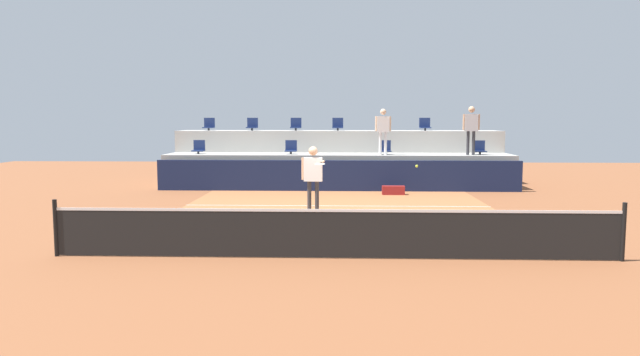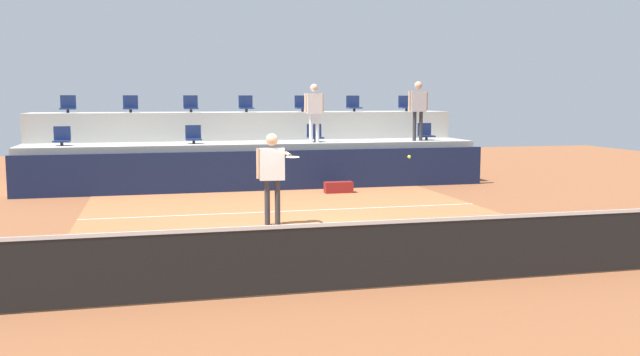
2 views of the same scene
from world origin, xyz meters
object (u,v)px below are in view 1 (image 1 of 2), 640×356
Objects in this scene: stadium_chair_upper_far_left at (209,125)px; stadium_chair_upper_center at (338,125)px; stadium_chair_lower_right at (385,148)px; stadium_chair_upper_mid_left at (296,125)px; stadium_chair_lower_far_left at (199,148)px; stadium_chair_upper_left at (252,125)px; tennis_ball at (417,166)px; stadium_chair_upper_mid_right at (382,125)px; stadium_chair_lower_far_right at (479,149)px; stadium_chair_lower_left at (291,148)px; spectator_in_grey at (471,125)px; stadium_chair_upper_right at (425,125)px; spectator_in_white at (383,127)px; tennis_player at (313,173)px; stadium_chair_upper_far_right at (470,125)px; equipment_bag at (393,190)px.

stadium_chair_upper_center is at bearing 0.00° from stadium_chair_upper_far_left.
stadium_chair_lower_right is 1.00× the size of stadium_chair_upper_far_left.
stadium_chair_upper_far_left is 3.58m from stadium_chair_upper_mid_left.
stadium_chair_lower_far_left is 1.00× the size of stadium_chair_upper_left.
stadium_chair_upper_mid_right is at bearing 91.83° from tennis_ball.
stadium_chair_upper_center is (5.29, 0.00, 0.00)m from stadium_chair_upper_far_left.
stadium_chair_lower_far_right is 9.03m from stadium_chair_upper_left.
spectator_in_grey is (6.65, -0.38, 0.87)m from stadium_chair_lower_left.
stadium_chair_upper_right is 0.31× the size of spectator_in_white.
tennis_player reaches higher than tennis_ball.
stadium_chair_upper_far_left is at bearing 170.36° from stadium_chair_lower_far_right.
stadium_chair_upper_center is at bearing 45.69° from stadium_chair_lower_left.
stadium_chair_upper_mid_left is 6.96m from spectator_in_grey.
stadium_chair_lower_right is 0.28× the size of tennis_player.
spectator_in_white is (-1.85, -2.18, -0.04)m from stadium_chair_upper_right.
stadium_chair_upper_far_right is 4.26m from spectator_in_white.
tennis_ball is (2.08, -8.68, -0.96)m from stadium_chair_upper_center.
stadium_chair_upper_right is at bearing 180.00° from stadium_chair_upper_far_right.
tennis_ball is at bearing -99.47° from stadium_chair_upper_right.
stadium_chair_lower_far_left reaches higher than equipment_bag.
stadium_chair_upper_mid_right reaches higher than stadium_chair_lower_right.
spectator_in_white is at bearing -149.17° from stadium_chair_upper_far_right.
spectator_in_grey is at bearing -57.98° from stadium_chair_upper_right.
spectator_in_white is (6.97, -2.18, -0.04)m from stadium_chair_upper_far_left.
spectator_in_grey is (5.49, 5.98, 1.20)m from tennis_player.
stadium_chair_upper_far_left is (-0.01, 1.80, 0.85)m from stadium_chair_lower_far_left.
stadium_chair_lower_far_left is 7.36m from stadium_chair_upper_mid_right.
spectator_in_white is 2.23× the size of equipment_bag.
spectator_in_grey reaches higher than stadium_chair_upper_far_left.
equipment_bag is (-3.39, -2.17, -1.31)m from stadium_chair_lower_far_right.
tennis_ball is (7.36, -6.88, -0.11)m from stadium_chair_lower_far_left.
stadium_chair_lower_left is at bearing -134.31° from stadium_chair_upper_center.
stadium_chair_lower_far_left is at bearing 136.91° from tennis_ball.
stadium_chair_upper_mid_left reaches higher than equipment_bag.
stadium_chair_upper_mid_right is at bearing 152.83° from stadium_chair_lower_far_right.
stadium_chair_upper_center is 0.29× the size of spectator_in_grey.
stadium_chair_upper_center reaches higher than stadium_chair_lower_left.
stadium_chair_upper_right is 1.81m from stadium_chair_upper_far_right.
tennis_ball is at bearing -76.53° from stadium_chair_upper_center.
stadium_chair_upper_right is (8.82, 0.00, 0.00)m from stadium_chair_upper_far_left.
stadium_chair_upper_mid_right is at bearing 0.00° from stadium_chair_upper_far_left.
stadium_chair_lower_far_left is 0.31× the size of spectator_in_white.
stadium_chair_lower_right is 1.00× the size of stadium_chair_upper_far_right.
spectator_in_white is at bearing 93.51° from tennis_ball.
stadium_chair_lower_right is (3.55, 0.00, 0.00)m from stadium_chair_lower_left.
stadium_chair_upper_far_right reaches higher than tennis_ball.
stadium_chair_lower_left is at bearing 100.30° from tennis_player.
spectator_in_white reaches higher than stadium_chair_lower_left.
tennis_ball is at bearing -115.14° from stadium_chair_lower_far_right.
stadium_chair_upper_far_left reaches higher than equipment_bag.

